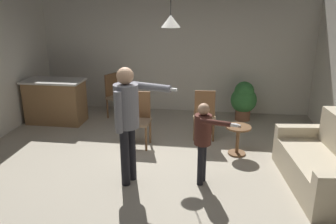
# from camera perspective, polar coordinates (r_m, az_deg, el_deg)

# --- Properties ---
(ground) EXTENTS (7.68, 7.68, 0.00)m
(ground) POSITION_cam_1_polar(r_m,az_deg,el_deg) (5.49, -3.14, -9.74)
(ground) COLOR #B2A893
(wall_back) EXTENTS (6.40, 0.10, 2.70)m
(wall_back) POSITION_cam_1_polar(r_m,az_deg,el_deg) (8.10, 1.11, 9.61)
(wall_back) COLOR silver
(wall_back) RESTS_ON ground
(couch_floral) EXTENTS (1.05, 1.89, 1.00)m
(couch_floral) POSITION_cam_1_polar(r_m,az_deg,el_deg) (5.40, 24.78, -8.15)
(couch_floral) COLOR beige
(couch_floral) RESTS_ON ground
(kitchen_counter) EXTENTS (1.26, 0.66, 0.95)m
(kitchen_counter) POSITION_cam_1_polar(r_m,az_deg,el_deg) (7.79, -18.35, 1.73)
(kitchen_counter) COLOR olive
(kitchen_counter) RESTS_ON ground
(side_table_by_couch) EXTENTS (0.44, 0.44, 0.52)m
(side_table_by_couch) POSITION_cam_1_polar(r_m,az_deg,el_deg) (6.01, 11.63, -4.08)
(side_table_by_couch) COLOR brown
(side_table_by_couch) RESTS_ON ground
(person_adult) EXTENTS (0.88, 0.48, 1.73)m
(person_adult) POSITION_cam_1_polar(r_m,az_deg,el_deg) (4.77, -6.81, -0.29)
(person_adult) COLOR black
(person_adult) RESTS_ON ground
(person_child) EXTENTS (0.58, 0.46, 1.23)m
(person_child) POSITION_cam_1_polar(r_m,az_deg,el_deg) (4.85, 5.99, -3.84)
(person_child) COLOR black
(person_child) RESTS_ON ground
(dining_chair_by_counter) EXTENTS (0.44, 0.44, 1.00)m
(dining_chair_by_counter) POSITION_cam_1_polar(r_m,az_deg,el_deg) (6.49, 6.13, -0.06)
(dining_chair_by_counter) COLOR brown
(dining_chair_by_counter) RESTS_ON ground
(dining_chair_near_wall) EXTENTS (0.56, 0.56, 1.00)m
(dining_chair_near_wall) POSITION_cam_1_polar(r_m,az_deg,el_deg) (7.81, -8.80, 3.02)
(dining_chair_near_wall) COLOR brown
(dining_chair_near_wall) RESTS_ON ground
(dining_chair_centre_back) EXTENTS (0.43, 0.43, 1.00)m
(dining_chair_centre_back) POSITION_cam_1_polar(r_m,az_deg,el_deg) (6.22, -4.88, -0.83)
(dining_chair_centre_back) COLOR brown
(dining_chair_centre_back) RESTS_ON ground
(potted_plant_corner) EXTENTS (0.57, 0.57, 0.88)m
(potted_plant_corner) POSITION_cam_1_polar(r_m,az_deg,el_deg) (7.72, 12.59, 2.13)
(potted_plant_corner) COLOR brown
(potted_plant_corner) RESTS_ON ground
(spare_remote_on_table) EXTENTS (0.12, 0.12, 0.04)m
(spare_remote_on_table) POSITION_cam_1_polar(r_m,az_deg,el_deg) (5.93, 11.58, -2.20)
(spare_remote_on_table) COLOR white
(spare_remote_on_table) RESTS_ON side_table_by_couch
(ceiling_light_pendant) EXTENTS (0.32, 0.32, 0.55)m
(ceiling_light_pendant) POSITION_cam_1_polar(r_m,az_deg,el_deg) (5.72, 0.47, 15.02)
(ceiling_light_pendant) COLOR silver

